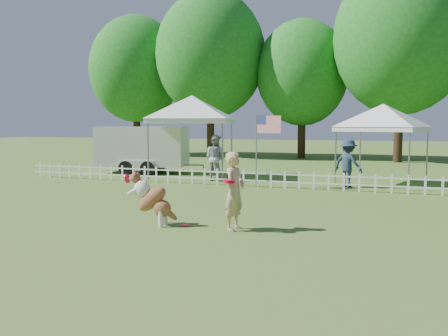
% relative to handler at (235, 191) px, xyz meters
% --- Properties ---
extents(ground, '(120.00, 120.00, 0.00)m').
position_rel_handler_xyz_m(ground, '(-0.44, 0.04, -0.82)').
color(ground, '#426A21').
rests_on(ground, ground).
extents(picket_fence, '(22.00, 0.08, 0.60)m').
position_rel_handler_xyz_m(picket_fence, '(-0.44, 7.04, -0.52)').
color(picket_fence, silver).
rests_on(picket_fence, ground).
extents(handler, '(0.46, 0.64, 1.63)m').
position_rel_handler_xyz_m(handler, '(0.00, 0.00, 0.00)').
color(handler, tan).
rests_on(handler, ground).
extents(dog, '(1.12, 0.38, 1.16)m').
position_rel_handler_xyz_m(dog, '(-1.82, -0.19, -0.24)').
color(dog, brown).
rests_on(dog, ground).
extents(frisbee_on_turf, '(0.25, 0.25, 0.02)m').
position_rel_handler_xyz_m(frisbee_on_turf, '(-1.16, 0.04, -0.80)').
color(frisbee_on_turf, red).
rests_on(frisbee_on_turf, ground).
extents(canopy_tent_left, '(3.87, 3.87, 3.33)m').
position_rel_handler_xyz_m(canopy_tent_left, '(-5.24, 9.37, 0.85)').
color(canopy_tent_left, white).
rests_on(canopy_tent_left, ground).
extents(canopy_tent_right, '(3.37, 3.37, 2.88)m').
position_rel_handler_xyz_m(canopy_tent_right, '(2.36, 9.47, 0.62)').
color(canopy_tent_right, white).
rests_on(canopy_tent_right, ground).
extents(cargo_trailer, '(5.23, 3.23, 2.14)m').
position_rel_handler_xyz_m(cargo_trailer, '(-7.99, 10.04, 0.25)').
color(cargo_trailer, silver).
rests_on(cargo_trailer, ground).
extents(flag_pole, '(0.98, 0.27, 2.55)m').
position_rel_handler_xyz_m(flag_pole, '(-1.66, 6.88, 0.46)').
color(flag_pole, gray).
rests_on(flag_pole, ground).
extents(spectator_a, '(1.02, 0.88, 1.80)m').
position_rel_handler_xyz_m(spectator_a, '(-3.78, 8.33, 0.08)').
color(spectator_a, '#A1A2A7').
rests_on(spectator_a, ground).
extents(spectator_b, '(1.25, 1.04, 1.68)m').
position_rel_handler_xyz_m(spectator_b, '(1.31, 8.07, 0.03)').
color(spectator_b, '#213348').
rests_on(spectator_b, ground).
extents(tree_far_left, '(6.60, 6.60, 11.00)m').
position_rel_handler_xyz_m(tree_far_left, '(-15.44, 22.04, 4.68)').
color(tree_far_left, '#1D621C').
rests_on(tree_far_left, ground).
extents(tree_left, '(7.40, 7.40, 12.00)m').
position_rel_handler_xyz_m(tree_left, '(-9.44, 21.54, 5.18)').
color(tree_left, '#1D621C').
rests_on(tree_left, ground).
extents(tree_center_left, '(6.00, 6.00, 9.80)m').
position_rel_handler_xyz_m(tree_center_left, '(-3.44, 22.54, 4.08)').
color(tree_center_left, '#1D621C').
rests_on(tree_center_left, ground).
extents(tree_center_right, '(7.60, 7.60, 12.60)m').
position_rel_handler_xyz_m(tree_center_right, '(2.56, 21.04, 5.48)').
color(tree_center_right, '#1D621C').
rests_on(tree_center_right, ground).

